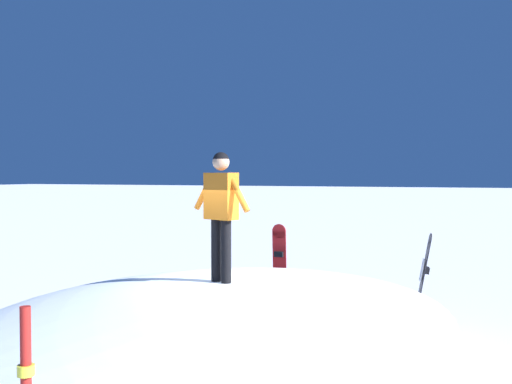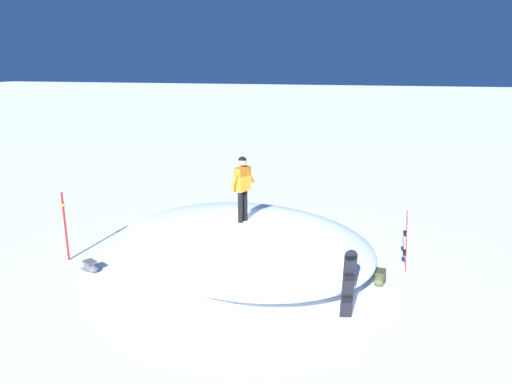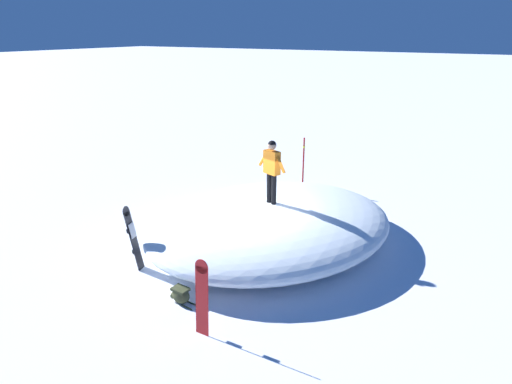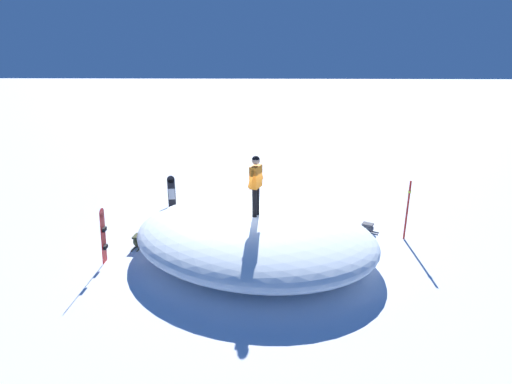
{
  "view_description": "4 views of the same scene",
  "coord_description": "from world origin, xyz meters",
  "px_view_note": "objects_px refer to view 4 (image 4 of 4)",
  "views": [
    {
      "loc": [
        -3.25,
        7.88,
        2.71
      ],
      "look_at": [
        0.08,
        0.12,
        2.46
      ],
      "focal_mm": 41.51,
      "sensor_mm": 36.0,
      "label": 1
    },
    {
      "loc": [
        -11.04,
        -3.16,
        5.35
      ],
      "look_at": [
        0.51,
        0.24,
        2.05
      ],
      "focal_mm": 32.66,
      "sensor_mm": 36.0,
      "label": 2
    },
    {
      "loc": [
        5.88,
        -9.61,
        5.81
      ],
      "look_at": [
        0.18,
        0.12,
        1.65
      ],
      "focal_mm": 30.95,
      "sensor_mm": 36.0,
      "label": 3
    },
    {
      "loc": [
        11.38,
        1.06,
        5.58
      ],
      "look_at": [
        0.32,
        0.59,
        1.92
      ],
      "focal_mm": 28.02,
      "sensor_mm": 36.0,
      "label": 4
    }
  ],
  "objects_px": {
    "snowboard_primary_upright": "(172,199)",
    "backpack_near": "(139,240)",
    "snowboard_secondary_upright": "(104,235)",
    "backpack_far": "(367,227)",
    "trail_marker_pole": "(407,209)",
    "snowboarder_standing": "(256,180)"
  },
  "relations": [
    {
      "from": "trail_marker_pole",
      "to": "backpack_far",
      "type": "bearing_deg",
      "value": -115.4
    },
    {
      "from": "trail_marker_pole",
      "to": "snowboarder_standing",
      "type": "bearing_deg",
      "value": -75.96
    },
    {
      "from": "snowboard_primary_upright",
      "to": "snowboarder_standing",
      "type": "bearing_deg",
      "value": 53.26
    },
    {
      "from": "backpack_near",
      "to": "backpack_far",
      "type": "bearing_deg",
      "value": 100.73
    },
    {
      "from": "snowboard_secondary_upright",
      "to": "trail_marker_pole",
      "type": "xyz_separation_m",
      "value": [
        -1.99,
        9.12,
        0.17
      ]
    },
    {
      "from": "snowboard_secondary_upright",
      "to": "backpack_far",
      "type": "bearing_deg",
      "value": 107.33
    },
    {
      "from": "snowboarder_standing",
      "to": "backpack_near",
      "type": "relative_size",
      "value": 2.62
    },
    {
      "from": "snowboarder_standing",
      "to": "snowboard_secondary_upright",
      "type": "distance_m",
      "value": 4.61
    },
    {
      "from": "snowboarder_standing",
      "to": "backpack_near",
      "type": "bearing_deg",
      "value": -94.83
    },
    {
      "from": "backpack_near",
      "to": "backpack_far",
      "type": "relative_size",
      "value": 1.04
    },
    {
      "from": "snowboard_primary_upright",
      "to": "backpack_near",
      "type": "height_order",
      "value": "snowboard_primary_upright"
    },
    {
      "from": "backpack_near",
      "to": "trail_marker_pole",
      "type": "relative_size",
      "value": 0.35
    },
    {
      "from": "backpack_near",
      "to": "snowboard_primary_upright",
      "type": "bearing_deg",
      "value": 162.88
    },
    {
      "from": "backpack_near",
      "to": "trail_marker_pole",
      "type": "distance_m",
      "value": 8.61
    },
    {
      "from": "backpack_near",
      "to": "trail_marker_pole",
      "type": "xyz_separation_m",
      "value": [
        -0.89,
        8.52,
        0.84
      ]
    },
    {
      "from": "snowboard_secondary_upright",
      "to": "backpack_near",
      "type": "relative_size",
      "value": 2.44
    },
    {
      "from": "trail_marker_pole",
      "to": "snowboard_primary_upright",
      "type": "bearing_deg",
      "value": -97.94
    },
    {
      "from": "backpack_far",
      "to": "snowboarder_standing",
      "type": "bearing_deg",
      "value": -65.21
    },
    {
      "from": "snowboard_secondary_upright",
      "to": "backpack_far",
      "type": "height_order",
      "value": "snowboard_secondary_upright"
    },
    {
      "from": "snowboard_primary_upright",
      "to": "trail_marker_pole",
      "type": "relative_size",
      "value": 0.86
    },
    {
      "from": "backpack_near",
      "to": "trail_marker_pole",
      "type": "height_order",
      "value": "trail_marker_pole"
    },
    {
      "from": "snowboard_secondary_upright",
      "to": "backpack_near",
      "type": "height_order",
      "value": "snowboard_secondary_upright"
    }
  ]
}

